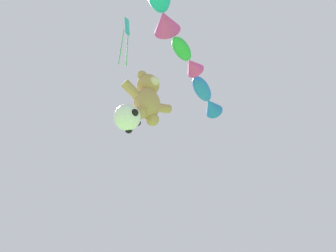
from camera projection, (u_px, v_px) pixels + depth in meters
teddy_bear_kite at (147, 97)px, 11.65m from camera, size 2.19×0.96×2.22m
soccer_ball_kite at (127, 118)px, 10.65m from camera, size 0.98×0.97×0.90m
fish_kite_cobalt at (207, 98)px, 13.47m from camera, size 2.30×1.47×0.74m
fish_kite_emerald at (187, 57)px, 11.76m from camera, size 1.81×1.13×0.67m
fish_kite_teal at (162, 8)px, 11.03m from camera, size 2.25×1.98×0.97m
diamond_kite at (126, 33)px, 13.01m from camera, size 0.69×0.62×2.86m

